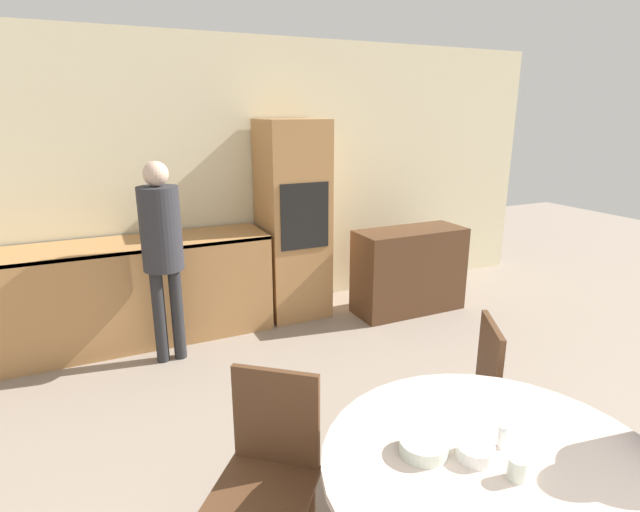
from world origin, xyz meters
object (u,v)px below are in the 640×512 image
(sideboard, at_px, (409,270))
(chair_far_left, at_px, (269,466))
(cup, at_px, (517,469))
(bowl_centre, at_px, (424,447))
(person_standing, at_px, (162,241))
(oven_unit, at_px, (293,220))
(chair_far_right, at_px, (467,393))
(bowl_near, at_px, (475,452))

(sideboard, height_order, chair_far_left, chair_far_left)
(cup, bearing_deg, bowl_centre, 130.08)
(person_standing, height_order, cup, person_standing)
(chair_far_left, xyz_separation_m, cup, (0.61, -0.70, 0.29))
(oven_unit, height_order, person_standing, oven_unit)
(bowl_centre, bearing_deg, person_standing, 100.72)
(sideboard, height_order, chair_far_right, chair_far_right)
(person_standing, bearing_deg, oven_unit, 21.38)
(chair_far_left, height_order, cup, chair_far_left)
(chair_far_right, height_order, bowl_centre, chair_far_right)
(chair_far_left, bearing_deg, bowl_centre, -8.98)
(bowl_near, bearing_deg, person_standing, 103.31)
(oven_unit, relative_size, chair_far_left, 2.05)
(chair_far_right, relative_size, bowl_near, 6.88)
(sideboard, xyz_separation_m, chair_far_left, (-2.25, -2.21, 0.10))
(cup, bearing_deg, person_standing, 103.66)
(sideboard, relative_size, person_standing, 0.69)
(person_standing, bearing_deg, chair_far_left, -87.90)
(chair_far_left, relative_size, cup, 11.92)
(bowl_near, bearing_deg, sideboard, 58.72)
(chair_far_left, distance_m, bowl_centre, 0.69)
(oven_unit, height_order, cup, oven_unit)
(chair_far_right, relative_size, cup, 11.92)
(oven_unit, relative_size, chair_far_right, 2.05)
(sideboard, relative_size, bowl_centre, 6.33)
(person_standing, xyz_separation_m, bowl_near, (0.64, -2.72, -0.19))
(cup, bearing_deg, chair_far_left, 131.18)
(cup, xyz_separation_m, bowl_centre, (-0.20, 0.24, -0.01))
(sideboard, bearing_deg, bowl_centre, -124.41)
(oven_unit, bearing_deg, cup, -99.83)
(sideboard, height_order, person_standing, person_standing)
(chair_far_left, height_order, chair_far_right, same)
(sideboard, xyz_separation_m, bowl_centre, (-1.83, -2.68, 0.38))
(bowl_near, distance_m, bowl_centre, 0.18)
(sideboard, bearing_deg, person_standing, -178.56)
(sideboard, distance_m, person_standing, 2.40)
(sideboard, height_order, bowl_near, sideboard)
(bowl_near, bearing_deg, bowl_centre, 146.08)
(oven_unit, bearing_deg, chair_far_left, -114.28)
(sideboard, distance_m, cup, 3.36)
(oven_unit, bearing_deg, chair_far_right, -91.52)
(bowl_centre, bearing_deg, sideboard, 55.59)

